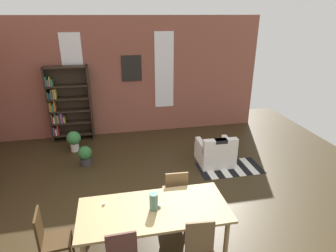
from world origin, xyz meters
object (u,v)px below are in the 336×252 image
Objects in this scene: dining_table at (154,213)px; vase_on_table at (154,201)px; dining_chair_far_right at (175,192)px; dining_chair_head_left at (50,238)px; armchair_white at (216,153)px; potted_plant_by_shelf at (85,155)px; bookshelf_tall at (67,104)px; potted_plant_corner at (74,140)px.

dining_table is 8.34× the size of vase_on_table.
dining_chair_head_left is at bearing -159.66° from dining_chair_far_right.
armchair_white is (1.37, 1.69, -0.23)m from dining_chair_far_right.
potted_plant_by_shelf is at bearing 170.06° from armchair_white.
dining_chair_head_left is 1.99× the size of potted_plant_by_shelf.
bookshelf_tall reaches higher than potted_plant_corner.
potted_plant_by_shelf is at bearing -68.27° from potted_plant_corner.
bookshelf_tall reaches higher than armchair_white.
vase_on_table is 0.47× the size of potted_plant_corner.
dining_chair_head_left reaches higher than potted_plant_by_shelf.
armchair_white is at bearing -9.94° from potted_plant_by_shelf.
vase_on_table is 4.10m from potted_plant_corner.
potted_plant_by_shelf is at bearing 112.33° from dining_table.
bookshelf_tall is 1.10m from potted_plant_corner.
dining_table is 3.20m from potted_plant_by_shelf.
dining_table reaches higher than potted_plant_corner.
armchair_white is at bearing -31.23° from bookshelf_tall.
dining_chair_head_left is 1.74× the size of potted_plant_corner.
potted_plant_corner is at bearing -77.10° from bookshelf_tall.
bookshelf_tall is at bearing 119.73° from dining_chair_far_right.
vase_on_table reaches higher than potted_plant_by_shelf.
bookshelf_tall is 2.56× the size of armchair_white.
vase_on_table is at bearing -127.75° from armchair_white.
dining_table is 3.96× the size of potted_plant_corner.
vase_on_table is 0.27× the size of dining_chair_far_right.
dining_chair_head_left is 2.06m from dining_chair_far_right.
dining_chair_far_right is 0.45× the size of bookshelf_tall.
armchair_white is at bearing -21.93° from potted_plant_corner.
dining_table is 1.46m from dining_chair_head_left.
bookshelf_tall reaches higher than dining_chair_far_right.
potted_plant_corner is at bearing 112.20° from dining_table.
vase_on_table is at bearing -67.81° from potted_plant_corner.
dining_table is 2.27× the size of dining_chair_head_left.
vase_on_table reaches higher than armchair_white.
dining_table reaches higher than armchair_white.
bookshelf_tall is 1.88m from potted_plant_by_shelf.
dining_chair_far_right is (0.48, 0.71, -0.18)m from dining_table.
bookshelf_tall is (-2.20, 3.85, 0.53)m from dining_chair_far_right.
dining_table is 4.51× the size of potted_plant_by_shelf.
dining_chair_head_left reaches higher than potted_plant_corner.
dining_table is 4.08m from potted_plant_corner.
vase_on_table is 0.12× the size of bookshelf_tall.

